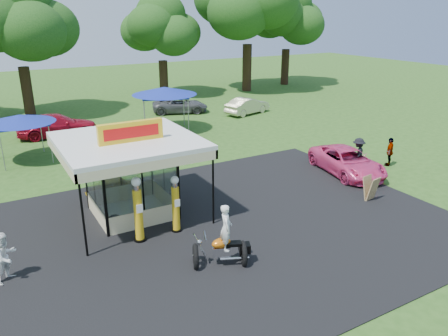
{
  "coord_description": "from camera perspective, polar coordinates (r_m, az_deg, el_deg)",
  "views": [
    {
      "loc": [
        -7.08,
        -11.71,
        8.22
      ],
      "look_at": [
        1.94,
        4.0,
        1.71
      ],
      "focal_mm": 35.0,
      "sensor_mm": 36.0,
      "label": 1
    }
  ],
  "objects": [
    {
      "name": "gas_pump_right",
      "position": [
        17.1,
        -6.33,
        -4.89
      ],
      "size": [
        0.44,
        0.44,
        2.34
      ],
      "color": "black",
      "rests_on": "ground"
    },
    {
      "name": "gas_station_kiosk",
      "position": [
        18.6,
        -12.13,
        -0.94
      ],
      "size": [
        5.4,
        5.4,
        4.18
      ],
      "color": "white",
      "rests_on": "ground"
    },
    {
      "name": "bg_car_e",
      "position": [
        37.36,
        3.06,
        8.12
      ],
      "size": [
        4.45,
        2.55,
        1.39
      ],
      "primitive_type": "imported",
      "rotation": [
        0.0,
        0.0,
        1.84
      ],
      "color": "beige",
      "rests_on": "ground"
    },
    {
      "name": "tent_east",
      "position": [
        31.66,
        -7.79,
        9.91
      ],
      "size": [
        4.58,
        4.58,
        3.2
      ],
      "rotation": [
        0.0,
        0.0,
        -0.33
      ],
      "color": "gray",
      "rests_on": "ground"
    },
    {
      "name": "kiosk_car",
      "position": [
        21.05,
        -13.77,
        -2.41
      ],
      "size": [
        2.82,
        1.13,
        0.96
      ],
      "primitive_type": "imported",
      "rotation": [
        0.0,
        0.0,
        1.57
      ],
      "color": "gold",
      "rests_on": "ground"
    },
    {
      "name": "tent_west",
      "position": [
        27.42,
        -25.15,
        5.79
      ],
      "size": [
        3.91,
        3.91,
        2.73
      ],
      "rotation": [
        0.0,
        0.0,
        0.05
      ],
      "color": "gray",
      "rests_on": "ground"
    },
    {
      "name": "spectator_east_b",
      "position": [
        26.17,
        20.83,
        2.0
      ],
      "size": [
        1.02,
        0.85,
        1.63
      ],
      "primitive_type": "imported",
      "rotation": [
        0.0,
        0.0,
        3.72
      ],
      "color": "gray",
      "rests_on": "ground"
    },
    {
      "name": "oak_far_f",
      "position": [
        53.12,
        8.25,
        18.38
      ],
      "size": [
        9.19,
        9.19,
        11.08
      ],
      "color": "black",
      "rests_on": "ground"
    },
    {
      "name": "spare_tires",
      "position": [
        17.96,
        -13.87,
        -6.94
      ],
      "size": [
        0.8,
        0.53,
        0.67
      ],
      "rotation": [
        0.0,
        0.0,
        -0.19
      ],
      "color": "black",
      "rests_on": "ground"
    },
    {
      "name": "bg_car_d",
      "position": [
        37.95,
        -5.76,
        8.16
      ],
      "size": [
        5.14,
        3.65,
        1.3
      ],
      "primitive_type": "imported",
      "rotation": [
        0.0,
        0.0,
        1.22
      ],
      "color": "#4E4F50",
      "rests_on": "ground"
    },
    {
      "name": "asphalt_apron",
      "position": [
        17.47,
        -2.27,
        -8.25
      ],
      "size": [
        20.0,
        14.0,
        0.04
      ],
      "primitive_type": "cube",
      "color": "black",
      "rests_on": "ground"
    },
    {
      "name": "oak_far_e",
      "position": [
        48.25,
        3.15,
        20.38
      ],
      "size": [
        11.53,
        11.53,
        13.72
      ],
      "color": "black",
      "rests_on": "ground"
    },
    {
      "name": "motorcycle",
      "position": [
        14.94,
        -0.02,
        -9.54
      ],
      "size": [
        2.05,
        1.56,
        2.33
      ],
      "rotation": [
        0.0,
        0.0,
        -0.4
      ],
      "color": "black",
      "rests_on": "ground"
    },
    {
      "name": "bg_car_b",
      "position": [
        32.5,
        -20.92,
        5.21
      ],
      "size": [
        5.55,
        2.79,
        1.55
      ],
      "primitive_type": "imported",
      "rotation": [
        0.0,
        0.0,
        1.45
      ],
      "color": "maroon",
      "rests_on": "ground"
    },
    {
      "name": "gas_pump_left",
      "position": [
        16.55,
        -11.15,
        -5.57
      ],
      "size": [
        0.48,
        0.48,
        2.59
      ],
      "color": "black",
      "rests_on": "ground"
    },
    {
      "name": "ground",
      "position": [
        15.96,
        1.14,
        -11.24
      ],
      "size": [
        120.0,
        120.0,
        0.0
      ],
      "primitive_type": "plane",
      "color": "#2A5019",
      "rests_on": "ground"
    },
    {
      "name": "spectator_west",
      "position": [
        15.81,
        -26.61,
        -10.34
      ],
      "size": [
        1.05,
        1.03,
        1.7
      ],
      "primitive_type": "imported",
      "rotation": [
        0.0,
        0.0,
        0.72
      ],
      "color": "white",
      "rests_on": "ground"
    },
    {
      "name": "oak_far_c",
      "position": [
        39.38,
        -25.41,
        16.49
      ],
      "size": [
        9.63,
        9.63,
        11.35
      ],
      "color": "black",
      "rests_on": "ground"
    },
    {
      "name": "pink_sedan",
      "position": [
        24.19,
        15.77,
        0.83
      ],
      "size": [
        3.12,
        5.23,
        1.36
      ],
      "primitive_type": "imported",
      "rotation": [
        0.0,
        0.0,
        -0.18
      ],
      "color": "#EA3F80",
      "rests_on": "ground"
    },
    {
      "name": "a_frame_sign",
      "position": [
        21.11,
        18.6,
        -2.56
      ],
      "size": [
        0.67,
        0.66,
        1.13
      ],
      "rotation": [
        0.0,
        0.0,
        0.17
      ],
      "color": "#593819",
      "rests_on": "ground"
    },
    {
      "name": "oak_far_d",
      "position": [
        45.43,
        -8.16,
        17.16
      ],
      "size": [
        8.3,
        8.3,
        9.88
      ],
      "color": "black",
      "rests_on": "ground"
    },
    {
      "name": "spectator_east_a",
      "position": [
        24.75,
        17.1,
        1.71
      ],
      "size": [
        1.36,
        1.23,
        1.83
      ],
      "primitive_type": "imported",
      "rotation": [
        0.0,
        0.0,
        3.74
      ],
      "color": "black",
      "rests_on": "ground"
    }
  ]
}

